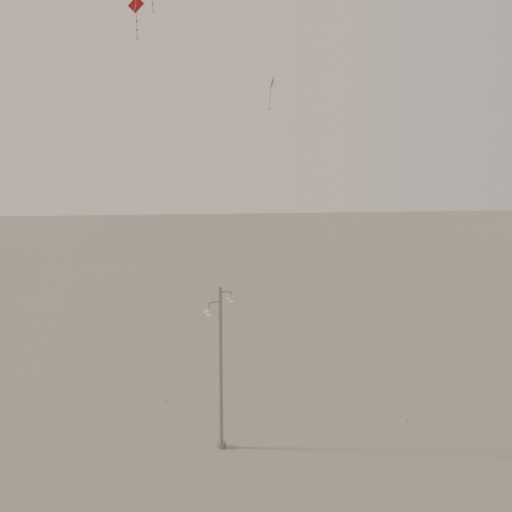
{
  "coord_description": "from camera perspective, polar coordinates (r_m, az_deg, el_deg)",
  "views": [
    {
      "loc": [
        0.37,
        -27.54,
        16.52
      ],
      "look_at": [
        2.85,
        5.0,
        9.5
      ],
      "focal_mm": 50.0,
      "sensor_mm": 36.0,
      "label": 1
    }
  ],
  "objects": [
    {
      "name": "kite_1",
      "position": [
        36.79,
        -10.89,
        12.71
      ],
      "size": [
        6.34,
        14.32,
        23.07
      ],
      "rotation": [
        0.0,
        0.0,
        -0.38
      ],
      "color": "#2F2B27",
      "rests_on": "ground"
    },
    {
      "name": "street_lamp",
      "position": [
        34.39,
        -2.85,
        -8.62
      ],
      "size": [
        1.55,
        0.84,
        8.12
      ],
      "color": "#94979C",
      "rests_on": "ground"
    },
    {
      "name": "kite_3",
      "position": [
        31.36,
        -12.45,
        10.34
      ],
      "size": [
        6.97,
        7.57,
        21.06
      ],
      "rotation": [
        0.0,
        0.0,
        0.07
      ],
      "color": "maroon",
      "rests_on": "ground"
    },
    {
      "name": "ground",
      "position": [
        32.11,
        -4.65,
        -18.86
      ],
      "size": [
        160.0,
        160.0,
        0.0
      ],
      "primitive_type": "plane",
      "color": "gray",
      "rests_on": "ground"
    },
    {
      "name": "kite_4",
      "position": [
        42.19,
        3.26,
        8.82
      ],
      "size": [
        6.64,
        9.75,
        18.09
      ],
      "rotation": [
        0.0,
        0.0,
        1.97
      ],
      "color": "#2F2B27",
      "rests_on": "ground"
    }
  ]
}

